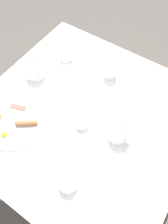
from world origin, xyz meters
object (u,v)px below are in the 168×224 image
teapot_far (34,69)px  water_glass_tall (110,69)px  teacup_with_saucer_right (66,56)px  napkin_folded (124,190)px  fork_by_plate (135,98)px  spoon_for_tea (100,99)px  breakfast_plate (12,122)px  teapot_near (119,131)px  creamer_jug (82,123)px  teacup_with_saucer_left (67,184)px

teapot_far → water_glass_tall: 0.42m
teacup_with_saucer_right → napkin_folded: teacup_with_saucer_right is taller
fork_by_plate → spoon_for_tea: same height
teacup_with_saucer_right → water_glass_tall: bearing=-172.7°
breakfast_plate → teapot_far: teapot_far is taller
water_glass_tall → fork_by_plate: bearing=163.4°
teapot_far → teapot_near: bearing=12.4°
breakfast_plate → teacup_with_saucer_right: bearing=-86.0°
creamer_jug → napkin_folded: 0.36m
water_glass_tall → teacup_with_saucer_right: bearing=7.3°
napkin_folded → teacup_with_saucer_right: bearing=-36.0°
teacup_with_saucer_left → fork_by_plate: 0.58m
teapot_far → napkin_folded: bearing=-1.5°
teacup_with_saucer_left → teacup_with_saucer_right: (0.45, -0.60, -0.00)m
teacup_with_saucer_right → napkin_folded: bearing=144.0°
creamer_jug → spoon_for_tea: 0.19m
teacup_with_saucer_left → teacup_with_saucer_right: same height
teapot_far → fork_by_plate: 0.58m
teacup_with_saucer_left → napkin_folded: size_ratio=1.05×
water_glass_tall → creamer_jug: bearing=98.2°
breakfast_plate → water_glass_tall: (-0.25, -0.54, 0.04)m
fork_by_plate → teacup_with_saucer_right: bearing=-2.7°
breakfast_plate → fork_by_plate: 0.65m
teapot_near → teacup_with_saucer_left: bearing=-73.0°
breakfast_plate → water_glass_tall: bearing=-114.7°
teapot_near → creamer_jug: size_ratio=2.08×
teapot_near → spoon_for_tea: teapot_near is taller
teapot_far → fork_by_plate: bearing=37.2°
creamer_jug → spoon_for_tea: (0.01, -0.19, -0.02)m
breakfast_plate → spoon_for_tea: 0.47m
teacup_with_saucer_right → spoon_for_tea: 0.35m
teacup_with_saucer_right → teapot_near: bearing=152.0°
teacup_with_saucer_right → napkin_folded: size_ratio=1.05×
breakfast_plate → teacup_with_saucer_left: teacup_with_saucer_left is taller
breakfast_plate → creamer_jug: (-0.30, -0.18, 0.02)m
water_glass_tall → napkin_folded: 0.64m
teapot_near → teacup_with_saucer_left: teapot_near is taller
teapot_near → teacup_with_saucer_right: size_ratio=1.16×
creamer_jug → water_glass_tall: bearing=-81.8°
teapot_near → spoon_for_tea: 0.24m
teapot_far → teacup_with_saucer_right: bearing=89.7°
teapot_near → fork_by_plate: 0.26m
breakfast_plate → teapot_far: (0.11, -0.30, 0.05)m
breakfast_plate → teapot_near: teapot_near is taller
creamer_jug → teacup_with_saucer_right: bearing=-43.9°
napkin_folded → fork_by_plate: size_ratio=0.83×
teacup_with_saucer_right → water_glass_tall: 0.29m
teapot_near → teapot_far: size_ratio=0.95×
teacup_with_saucer_left → fork_by_plate: size_ratio=0.87×
fork_by_plate → teapot_far: bearing=17.7°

